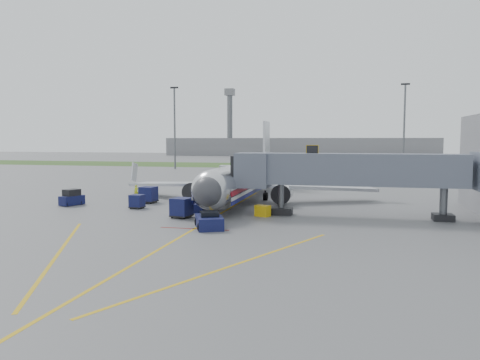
% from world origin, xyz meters
% --- Properties ---
extents(ground, '(400.00, 400.00, 0.00)m').
position_xyz_m(ground, '(0.00, 0.00, 0.00)').
color(ground, '#565659').
rests_on(ground, ground).
extents(grass_strip, '(300.00, 25.00, 0.01)m').
position_xyz_m(grass_strip, '(0.00, 90.00, 0.01)').
color(grass_strip, '#2D4C1E').
rests_on(grass_strip, ground).
extents(apron_markings, '(21.52, 50.00, 0.01)m').
position_xyz_m(apron_markings, '(0.00, -7.40, 0.00)').
color(apron_markings, gold).
rests_on(apron_markings, ground).
extents(airliner, '(32.10, 35.67, 10.25)m').
position_xyz_m(airliner, '(0.00, 15.25, 2.65)').
color(airliner, silver).
rests_on(airliner, ground).
extents(jet_bridge, '(25.30, 4.00, 6.90)m').
position_xyz_m(jet_bridge, '(12.86, 5.00, 4.47)').
color(jet_bridge, slate).
rests_on(jet_bridge, ground).
extents(light_mast_left, '(2.00, 0.44, 20.40)m').
position_xyz_m(light_mast_left, '(-30.00, 70.00, 10.78)').
color(light_mast_left, '#595B60').
rests_on(light_mast_left, ground).
extents(light_mast_right, '(2.00, 0.44, 20.40)m').
position_xyz_m(light_mast_right, '(25.00, 75.00, 10.78)').
color(light_mast_right, '#595B60').
rests_on(light_mast_right, ground).
extents(distant_terminal, '(120.00, 14.00, 8.00)m').
position_xyz_m(distant_terminal, '(-10.00, 170.00, 4.00)').
color(distant_terminal, slate).
rests_on(distant_terminal, ground).
extents(control_tower, '(4.00, 4.00, 30.00)m').
position_xyz_m(control_tower, '(-40.00, 165.00, 17.33)').
color(control_tower, '#595B60').
rests_on(control_tower, ground).
extents(pushback_tug, '(3.25, 3.93, 1.41)m').
position_xyz_m(pushback_tug, '(1.14, -3.50, 0.59)').
color(pushback_tug, black).
rests_on(pushback_tug, ground).
extents(baggage_tug, '(2.18, 2.91, 1.82)m').
position_xyz_m(baggage_tug, '(-18.00, 6.17, 0.81)').
color(baggage_tug, black).
rests_on(baggage_tug, ground).
extents(baggage_cart_a, '(2.04, 2.04, 1.88)m').
position_xyz_m(baggage_cart_a, '(-3.00, 1.07, 0.96)').
color(baggage_cart_a, black).
rests_on(baggage_cart_a, ground).
extents(baggage_cart_b, '(1.44, 1.44, 1.49)m').
position_xyz_m(baggage_cart_b, '(-9.75, 5.61, 0.76)').
color(baggage_cart_b, black).
rests_on(baggage_cart_b, ground).
extents(baggage_cart_c, '(1.90, 1.90, 1.91)m').
position_xyz_m(baggage_cart_c, '(-10.36, 9.96, 0.97)').
color(baggage_cart_c, black).
rests_on(baggage_cart_c, ground).
extents(belt_loader, '(1.48, 4.37, 2.12)m').
position_xyz_m(belt_loader, '(-2.53, 5.61, 0.53)').
color(belt_loader, black).
rests_on(belt_loader, ground).
extents(ground_power_cart, '(1.60, 1.37, 1.09)m').
position_xyz_m(ground_power_cart, '(4.42, 3.48, 0.54)').
color(ground_power_cart, gold).
rests_on(ground_power_cart, ground).
extents(ramp_worker, '(0.69, 0.59, 1.62)m').
position_xyz_m(ramp_worker, '(-13.92, 14.17, 0.81)').
color(ramp_worker, '#BBCC18').
rests_on(ramp_worker, ground).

